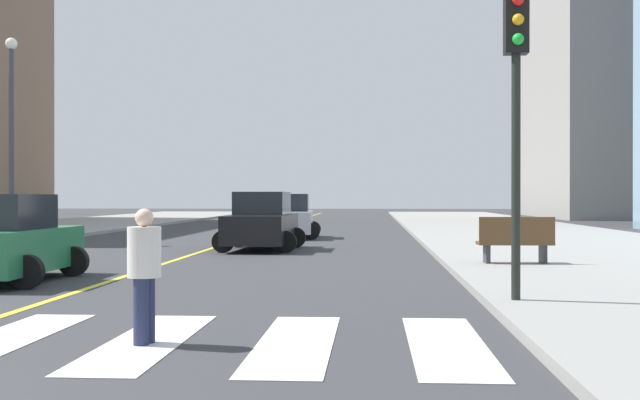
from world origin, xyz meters
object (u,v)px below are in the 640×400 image
Objects in this scene: car_blue_fourth at (278,209)px; traffic_light_near_corner at (516,82)px; car_yellow_nearest at (264,208)px; street_lamp at (11,121)px; car_silver_third at (290,217)px; pedestrian_crossing at (144,270)px; car_black_second at (261,223)px; car_green_fifth at (6,241)px; park_bench at (516,241)px.

car_blue_fourth is 0.80× the size of traffic_light_near_corner.
car_yellow_nearest is 26.52m from street_lamp.
street_lamp reaches higher than car_silver_third.
pedestrian_crossing is (-4.93, -3.27, -2.65)m from traffic_light_near_corner.
street_lamp is at bearing -103.82° from car_yellow_nearest.
car_blue_fourth is at bearing -78.97° from traffic_light_near_corner.
car_yellow_nearest reaches higher than car_black_second.
car_silver_third is 0.57× the size of street_lamp.
car_blue_fourth is 2.39× the size of pedestrian_crossing.
car_black_second is at bearing -16.60° from street_lamp.
car_silver_third is at bearing -74.84° from traffic_light_near_corner.
traffic_light_near_corner is at bearing -46.42° from street_lamp.
pedestrian_crossing is 0.21× the size of street_lamp.
car_green_fifth is at bearing -65.61° from street_lamp.
car_yellow_nearest is 28.74m from car_black_second.
traffic_light_near_corner is 0.64× the size of street_lamp.
car_silver_third is 2.65× the size of pedestrian_crossing.
car_silver_third reaches higher than car_green_fifth.
car_green_fifth is at bearing -18.98° from traffic_light_near_corner.
pedestrian_crossing is at bearing 33.59° from traffic_light_near_corner.
traffic_light_near_corner is 6.48m from pedestrian_crossing.
car_yellow_nearest is 0.60× the size of street_lamp.
pedestrian_crossing is (4.56, -51.99, 0.09)m from car_blue_fourth.
car_silver_third is at bearing -83.18° from car_blue_fourth.
park_bench is (10.71, -41.80, -0.11)m from car_blue_fourth.
street_lamp reaches higher than car_green_fifth.
car_silver_third is at bearing 76.32° from car_green_fifth.
car_blue_fourth reaches higher than park_bench.
park_bench is (6.93, -14.17, -0.19)m from car_silver_third.
street_lamp reaches higher than car_blue_fourth.
car_silver_third is 15.77m from park_bench.
car_black_second reaches higher than pedestrian_crossing.
car_green_fifth is at bearing -90.65° from car_yellow_nearest.
park_bench is 11.90m from pedestrian_crossing.
pedestrian_crossing is at bearing -61.44° from street_lamp.
car_silver_third is 11.59m from street_lamp.
street_lamp is at bearing -101.83° from car_blue_fourth.
car_silver_third is (0.15, 7.53, -0.02)m from car_black_second.
car_silver_third is at bearing -79.92° from car_yellow_nearest.
park_bench is (1.22, 6.91, -2.85)m from traffic_light_near_corner.
car_black_second is at bearing -85.08° from car_blue_fourth.
car_green_fifth is 2.52× the size of pedestrian_crossing.
car_yellow_nearest reaches higher than pedestrian_crossing.
car_yellow_nearest is 2.81× the size of pedestrian_crossing.
pedestrian_crossing is (0.78, -24.36, 0.01)m from car_silver_third.
car_yellow_nearest is 1.11× the size of car_green_fifth.
car_green_fifth is 10.63m from traffic_light_near_corner.
traffic_light_near_corner reaches higher than car_blue_fourth.
street_lamp reaches higher than car_yellow_nearest.
car_black_second is 2.38× the size of park_bench.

